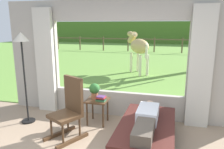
# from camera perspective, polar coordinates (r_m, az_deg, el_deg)

# --- Properties ---
(back_wall_with_window) EXTENTS (5.20, 0.12, 2.55)m
(back_wall_with_window) POSITION_cam_1_polar(r_m,az_deg,el_deg) (4.74, 1.41, 3.55)
(back_wall_with_window) COLOR #ADA599
(back_wall_with_window) RESTS_ON ground_plane
(curtain_panel_left) EXTENTS (0.44, 0.10, 2.40)m
(curtain_panel_left) POSITION_cam_1_polar(r_m,az_deg,el_deg) (5.27, -17.16, 3.38)
(curtain_panel_left) COLOR beige
(curtain_panel_left) RESTS_ON ground_plane
(curtain_panel_right) EXTENTS (0.44, 0.10, 2.40)m
(curtain_panel_right) POSITION_cam_1_polar(r_m,az_deg,el_deg) (4.53, 22.25, 1.51)
(curtain_panel_right) COLOR beige
(curtain_panel_right) RESTS_ON ground_plane
(outdoor_pasture_lawn) EXTENTS (36.00, 21.68, 0.02)m
(outdoor_pasture_lawn) POSITION_cam_1_polar(r_m,az_deg,el_deg) (15.62, 10.68, 5.28)
(outdoor_pasture_lawn) COLOR olive
(outdoor_pasture_lawn) RESTS_ON ground_plane
(distant_hill_ridge) EXTENTS (36.00, 2.00, 2.40)m
(distant_hill_ridge) POSITION_cam_1_polar(r_m,az_deg,el_deg) (25.33, 12.49, 10.74)
(distant_hill_ridge) COLOR #4B7129
(distant_hill_ridge) RESTS_ON ground_plane
(recliner_sofa) EXTENTS (0.94, 1.72, 0.42)m
(recliner_sofa) POSITION_cam_1_polar(r_m,az_deg,el_deg) (3.83, 9.00, -15.29)
(recliner_sofa) COLOR black
(recliner_sofa) RESTS_ON ground_plane
(reclining_person) EXTENTS (0.35, 1.43, 0.22)m
(reclining_person) POSITION_cam_1_polar(r_m,az_deg,el_deg) (3.65, 9.09, -11.46)
(reclining_person) COLOR silver
(reclining_person) RESTS_ON recliner_sofa
(rocking_chair) EXTENTS (0.73, 0.82, 1.12)m
(rocking_chair) POSITION_cam_1_polar(r_m,az_deg,el_deg) (4.03, -11.15, -8.81)
(rocking_chair) COLOR #4C331E
(rocking_chair) RESTS_ON ground_plane
(side_table) EXTENTS (0.44, 0.44, 0.52)m
(side_table) POSITION_cam_1_polar(r_m,az_deg,el_deg) (4.54, -3.84, -7.67)
(side_table) COLOR #4C331E
(side_table) RESTS_ON ground_plane
(potted_plant) EXTENTS (0.22, 0.22, 0.32)m
(potted_plant) POSITION_cam_1_polar(r_m,az_deg,el_deg) (4.53, -4.61, -4.03)
(potted_plant) COLOR #9E6042
(potted_plant) RESTS_ON side_table
(book_stack) EXTENTS (0.20, 0.16, 0.10)m
(book_stack) POSITION_cam_1_polar(r_m,az_deg,el_deg) (4.41, -2.91, -6.29)
(book_stack) COLOR #337247
(book_stack) RESTS_ON side_table
(floor_lamp_left) EXTENTS (0.32, 0.32, 1.88)m
(floor_lamp_left) POSITION_cam_1_polar(r_m,az_deg,el_deg) (4.69, -22.55, 5.83)
(floor_lamp_left) COLOR black
(floor_lamp_left) RESTS_ON ground_plane
(horse) EXTENTS (1.33, 1.68, 1.73)m
(horse) POSITION_cam_1_polar(r_m,az_deg,el_deg) (9.08, 6.97, 7.34)
(horse) COLOR tan
(horse) RESTS_ON outdoor_pasture_lawn
(pasture_tree) EXTENTS (1.24, 1.27, 3.51)m
(pasture_tree) POSITION_cam_1_polar(r_m,az_deg,el_deg) (10.11, 22.16, 10.24)
(pasture_tree) COLOR #4C3823
(pasture_tree) RESTS_ON outdoor_pasture_lawn
(pasture_fence_line) EXTENTS (16.10, 0.10, 1.10)m
(pasture_fence_line) POSITION_cam_1_polar(r_m,az_deg,el_deg) (16.70, 11.09, 8.28)
(pasture_fence_line) COLOR brown
(pasture_fence_line) RESTS_ON outdoor_pasture_lawn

